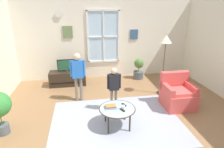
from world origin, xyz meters
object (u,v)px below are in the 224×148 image
(tv_stand, at_px, (68,78))
(floor_lamp, at_px, (166,45))
(person_blue_shirt, at_px, (78,72))
(potted_plant_by_window, at_px, (139,69))
(armchair, at_px, (178,95))
(cup, at_px, (123,107))
(book_stack, at_px, (111,107))
(person_black_shirt, at_px, (114,84))
(remote_near_books, at_px, (124,105))
(television, at_px, (67,65))
(coffee_table, at_px, (117,109))
(remote_near_cup, at_px, (123,110))

(tv_stand, distance_m, floor_lamp, 3.27)
(person_blue_shirt, relative_size, potted_plant_by_window, 1.85)
(armchair, bearing_deg, cup, -156.65)
(potted_plant_by_window, bearing_deg, tv_stand, -175.57)
(book_stack, height_order, person_black_shirt, person_black_shirt)
(remote_near_books, bearing_deg, television, 118.54)
(armchair, distance_m, person_black_shirt, 1.72)
(person_blue_shirt, bearing_deg, television, 106.77)
(person_black_shirt, xyz_separation_m, potted_plant_by_window, (1.27, 2.08, -0.35))
(cup, bearing_deg, television, 115.95)
(tv_stand, relative_size, person_black_shirt, 1.04)
(television, relative_size, floor_lamp, 0.34)
(tv_stand, bearing_deg, potted_plant_by_window, 4.43)
(television, bearing_deg, armchair, -33.82)
(person_black_shirt, bearing_deg, remote_near_books, -77.92)
(book_stack, height_order, cup, cup)
(coffee_table, xyz_separation_m, book_stack, (-0.13, 0.05, 0.05))
(book_stack, xyz_separation_m, cup, (0.25, -0.11, 0.02))
(television, xyz_separation_m, floor_lamp, (2.80, -1.14, 0.79))
(cup, bearing_deg, remote_near_cup, -113.90)
(remote_near_cup, xyz_separation_m, person_black_shirt, (-0.04, 0.80, 0.25))
(remote_near_cup, height_order, potted_plant_by_window, potted_plant_by_window)
(remote_near_books, distance_m, person_black_shirt, 0.65)
(floor_lamp, bearing_deg, remote_near_cup, -135.05)
(television, xyz_separation_m, person_black_shirt, (1.22, -1.88, 0.02))
(book_stack, distance_m, floor_lamp, 2.46)
(television, xyz_separation_m, book_stack, (1.03, -2.53, -0.21))
(tv_stand, distance_m, person_blue_shirt, 1.39)
(potted_plant_by_window, bearing_deg, person_blue_shirt, -146.86)
(remote_near_books, bearing_deg, potted_plant_by_window, 66.73)
(tv_stand, xyz_separation_m, book_stack, (1.03, -2.53, 0.24))
(coffee_table, xyz_separation_m, remote_near_books, (0.17, 0.11, 0.04))
(floor_lamp, bearing_deg, person_blue_shirt, -178.83)
(remote_near_books, bearing_deg, coffee_table, -147.54)
(tv_stand, height_order, potted_plant_by_window, potted_plant_by_window)
(coffee_table, distance_m, cup, 0.15)
(person_black_shirt, bearing_deg, person_blue_shirt, 141.13)
(television, distance_m, floor_lamp, 3.13)
(cup, distance_m, floor_lamp, 2.34)
(remote_near_books, height_order, person_blue_shirt, person_blue_shirt)
(armchair, height_order, person_blue_shirt, person_blue_shirt)
(coffee_table, relative_size, cup, 8.81)
(television, relative_size, person_black_shirt, 0.53)
(remote_near_books, height_order, person_black_shirt, person_black_shirt)
(person_blue_shirt, height_order, floor_lamp, floor_lamp)
(remote_near_cup, distance_m, floor_lamp, 2.40)
(coffee_table, xyz_separation_m, floor_lamp, (1.63, 1.43, 1.05))
(remote_near_books, bearing_deg, book_stack, -168.84)
(remote_near_cup, bearing_deg, floor_lamp, 44.95)
(potted_plant_by_window, bearing_deg, book_stack, -118.07)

